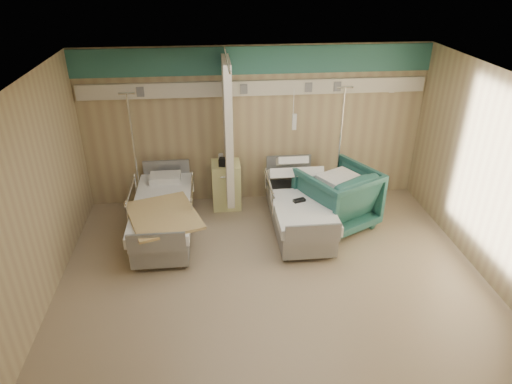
% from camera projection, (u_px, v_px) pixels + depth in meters
% --- Properties ---
extents(ground, '(6.00, 5.00, 0.00)m').
position_uv_depth(ground, '(273.00, 279.00, 6.48)').
color(ground, gray).
rests_on(ground, ground).
extents(room_walls, '(6.04, 5.04, 2.82)m').
position_uv_depth(room_walls, '(270.00, 151.00, 5.84)').
color(room_walls, tan).
rests_on(room_walls, ground).
extents(bed_right, '(1.00, 2.16, 0.63)m').
position_uv_depth(bed_right, '(298.00, 212.00, 7.54)').
color(bed_right, silver).
rests_on(bed_right, ground).
extents(bed_left, '(1.00, 2.16, 0.63)m').
position_uv_depth(bed_left, '(164.00, 219.00, 7.34)').
color(bed_left, silver).
rests_on(bed_left, ground).
extents(bedside_cabinet, '(0.50, 0.48, 0.85)m').
position_uv_depth(bedside_cabinet, '(226.00, 185.00, 8.18)').
color(bedside_cabinet, '#E9E792').
rests_on(bedside_cabinet, ground).
extents(visitor_armchair, '(1.50, 1.51, 1.03)m').
position_uv_depth(visitor_armchair, '(337.00, 197.00, 7.57)').
color(visitor_armchair, '#21524C').
rests_on(visitor_armchair, ground).
extents(waffle_blanket, '(0.79, 0.76, 0.07)m').
position_uv_depth(waffle_blanket, '(341.00, 168.00, 7.30)').
color(waffle_blanket, white).
rests_on(waffle_blanket, visitor_armchair).
extents(iv_stand_right, '(0.39, 0.39, 2.20)m').
position_uv_depth(iv_stand_right, '(336.00, 183.00, 8.17)').
color(iv_stand_right, silver).
rests_on(iv_stand_right, ground).
extents(iv_stand_left, '(0.39, 0.39, 2.16)m').
position_uv_depth(iv_stand_left, '(139.00, 189.00, 7.99)').
color(iv_stand_left, silver).
rests_on(iv_stand_left, ground).
extents(call_remote, '(0.21, 0.14, 0.04)m').
position_uv_depth(call_remote, '(299.00, 200.00, 7.19)').
color(call_remote, black).
rests_on(call_remote, bed_right).
extents(tan_blanket, '(1.27, 1.43, 0.04)m').
position_uv_depth(tan_blanket, '(163.00, 215.00, 6.78)').
color(tan_blanket, tan).
rests_on(tan_blanket, bed_left).
extents(toiletry_bag, '(0.26, 0.19, 0.13)m').
position_uv_depth(toiletry_bag, '(226.00, 162.00, 7.87)').
color(toiletry_bag, black).
rests_on(toiletry_bag, bedside_cabinet).
extents(white_cup, '(0.11, 0.11, 0.13)m').
position_uv_depth(white_cup, '(221.00, 157.00, 8.05)').
color(white_cup, white).
rests_on(white_cup, bedside_cabinet).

